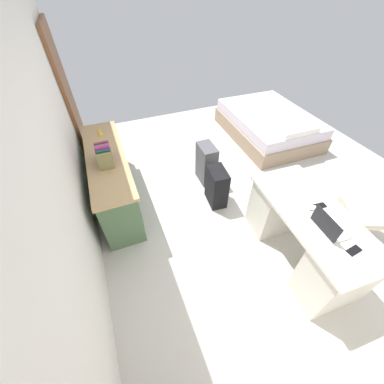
% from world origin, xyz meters
% --- Properties ---
extents(ground_plane, '(5.67, 5.67, 0.00)m').
position_xyz_m(ground_plane, '(0.00, 0.00, 0.00)').
color(ground_plane, beige).
extents(wall_back, '(4.67, 0.10, 2.64)m').
position_xyz_m(wall_back, '(0.00, 2.13, 1.32)').
color(wall_back, silver).
rests_on(wall_back, ground_plane).
extents(door_wooden, '(0.88, 0.05, 2.04)m').
position_xyz_m(door_wooden, '(1.79, 2.05, 1.02)').
color(door_wooden, brown).
rests_on(door_wooden, ground_plane).
extents(desk, '(1.48, 0.75, 0.75)m').
position_xyz_m(desk, '(-1.21, -0.06, 0.39)').
color(desk, silver).
rests_on(desk, ground_plane).
extents(office_chair, '(0.61, 0.61, 0.94)m').
position_xyz_m(office_chair, '(-1.29, -0.96, 0.42)').
color(office_chair, black).
rests_on(office_chair, ground_plane).
extents(credenza, '(1.80, 0.48, 0.78)m').
position_xyz_m(credenza, '(0.50, 1.75, 0.39)').
color(credenza, '#4C6B47').
rests_on(credenza, ground_plane).
extents(bed, '(1.94, 1.45, 0.58)m').
position_xyz_m(bed, '(1.20, -1.32, 0.24)').
color(bed, gray).
rests_on(bed, ground_plane).
extents(suitcase_black, '(0.38, 0.25, 0.56)m').
position_xyz_m(suitcase_black, '(-0.07, 0.43, 0.28)').
color(suitcase_black, black).
rests_on(suitcase_black, ground_plane).
extents(suitcase_spare_grey, '(0.36, 0.22, 0.62)m').
position_xyz_m(suitcase_spare_grey, '(0.43, 0.36, 0.31)').
color(suitcase_spare_grey, '#4C4C51').
rests_on(suitcase_spare_grey, ground_plane).
extents(laptop, '(0.32, 0.24, 0.21)m').
position_xyz_m(laptop, '(-1.41, -0.02, 0.80)').
color(laptop, silver).
rests_on(laptop, desk).
extents(computer_mouse, '(0.07, 0.10, 0.03)m').
position_xyz_m(computer_mouse, '(-1.15, -0.08, 0.76)').
color(computer_mouse, white).
rests_on(computer_mouse, desk).
extents(cell_phone_near_laptop, '(0.08, 0.14, 0.01)m').
position_xyz_m(cell_phone_near_laptop, '(-1.67, -0.07, 0.75)').
color(cell_phone_near_laptop, black).
rests_on(cell_phone_near_laptop, desk).
extents(cell_phone_by_mouse, '(0.08, 0.14, 0.01)m').
position_xyz_m(cell_phone_by_mouse, '(-1.15, -0.17, 0.75)').
color(cell_phone_by_mouse, black).
rests_on(cell_phone_by_mouse, desk).
extents(book_row, '(0.31, 0.17, 0.24)m').
position_xyz_m(book_row, '(0.37, 1.75, 0.88)').
color(book_row, olive).
rests_on(book_row, credenza).
extents(figurine_small, '(0.08, 0.08, 0.11)m').
position_xyz_m(figurine_small, '(1.06, 1.75, 0.83)').
color(figurine_small, gold).
rests_on(figurine_small, credenza).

